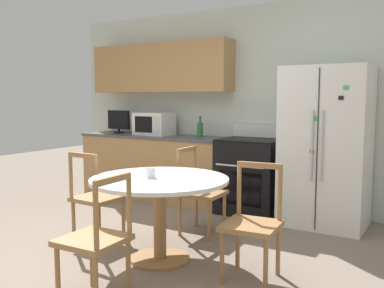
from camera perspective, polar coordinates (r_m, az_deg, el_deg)
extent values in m
plane|color=gray|center=(3.83, -12.02, -15.73)|extent=(14.00, 14.00, 0.00)
cube|color=silver|center=(5.77, 6.05, 4.94)|extent=(5.20, 0.10, 2.60)
cube|color=#AD7F4C|center=(6.16, -4.27, 10.06)|extent=(2.19, 0.34, 0.68)
cube|color=#AD7F4C|center=(6.11, -4.93, -3.16)|extent=(2.19, 0.62, 0.86)
cube|color=#4C4C51|center=(6.05, -4.97, 1.05)|extent=(2.22, 0.64, 0.03)
cube|color=white|center=(4.96, 17.43, -0.36)|extent=(0.90, 0.72, 1.76)
cube|color=#333333|center=(4.61, 16.34, -0.80)|extent=(0.01, 0.01, 1.69)
cylinder|color=silver|center=(4.61, 15.72, -0.24)|extent=(0.02, 0.02, 0.74)
cylinder|color=silver|center=(4.58, 16.92, -0.31)|extent=(0.02, 0.02, 0.74)
cube|color=red|center=(4.63, 15.68, -0.96)|extent=(0.04, 0.01, 0.03)
cube|color=#3FB259|center=(4.52, 19.80, 7.09)|extent=(0.05, 0.01, 0.04)
cube|color=black|center=(4.53, 19.25, 5.83)|extent=(0.05, 0.01, 0.04)
cube|color=#3FB259|center=(4.59, 16.11, 3.27)|extent=(0.05, 0.01, 0.04)
cube|color=black|center=(5.35, 7.86, -4.34)|extent=(0.74, 0.64, 0.90)
cube|color=black|center=(5.08, 6.39, -5.93)|extent=(0.53, 0.01, 0.40)
cylinder|color=silver|center=(5.00, 6.30, -2.96)|extent=(0.61, 0.02, 0.02)
cube|color=black|center=(5.29, 7.94, 0.57)|extent=(0.74, 0.64, 0.02)
cube|color=white|center=(5.54, 9.14, 1.74)|extent=(0.74, 0.06, 0.16)
cube|color=white|center=(6.04, -5.07, 2.70)|extent=(0.51, 0.37, 0.31)
cube|color=black|center=(5.92, -6.50, 2.61)|extent=(0.29, 0.01, 0.22)
cube|color=silver|center=(5.79, -4.71, 2.55)|extent=(0.10, 0.01, 0.23)
cylinder|color=black|center=(6.47, -9.72, 1.55)|extent=(0.16, 0.16, 0.02)
cylinder|color=black|center=(6.47, -9.72, 1.82)|extent=(0.03, 0.03, 0.04)
cube|color=black|center=(6.46, -9.75, 3.22)|extent=(0.38, 0.05, 0.28)
cylinder|color=#2D6B38|center=(5.69, 1.08, 1.89)|extent=(0.08, 0.08, 0.19)
cylinder|color=#2D6B38|center=(5.68, 1.08, 3.23)|extent=(0.03, 0.03, 0.07)
cylinder|color=#262626|center=(5.68, 1.08, 3.67)|extent=(0.04, 0.04, 0.01)
cylinder|color=white|center=(3.71, -4.35, -4.75)|extent=(1.20, 1.20, 0.03)
cylinder|color=#9E7042|center=(3.79, -4.31, -10.03)|extent=(0.11, 0.11, 0.68)
cylinder|color=#9E7042|center=(3.90, -4.26, -14.99)|extent=(0.52, 0.52, 0.03)
cube|color=#9E7042|center=(4.49, 1.39, -6.59)|extent=(0.43, 0.43, 0.04)
cylinder|color=#9E7042|center=(4.61, 4.32, -9.12)|extent=(0.04, 0.04, 0.41)
cylinder|color=#9E7042|center=(4.32, 2.31, -10.19)|extent=(0.04, 0.04, 0.41)
cylinder|color=#9E7042|center=(4.77, 0.55, -8.60)|extent=(0.04, 0.04, 0.41)
cylinder|color=#9E7042|center=(4.48, -1.65, -9.57)|extent=(0.04, 0.04, 0.41)
cylinder|color=#9E7042|center=(4.68, 0.37, -3.00)|extent=(0.04, 0.04, 0.45)
cylinder|color=#9E7042|center=(4.39, -1.86, -3.62)|extent=(0.04, 0.04, 0.45)
cube|color=#9E7042|center=(4.50, -0.71, -0.73)|extent=(0.04, 0.35, 0.04)
cube|color=#9E7042|center=(3.42, 7.89, -10.75)|extent=(0.45, 0.45, 0.04)
cylinder|color=#9E7042|center=(3.29, 9.79, -15.63)|extent=(0.04, 0.04, 0.41)
cylinder|color=#9E7042|center=(3.39, 4.02, -14.84)|extent=(0.04, 0.04, 0.41)
cylinder|color=#9E7042|center=(3.60, 11.42, -13.71)|extent=(0.04, 0.04, 0.41)
cylinder|color=#9E7042|center=(3.69, 6.12, -13.08)|extent=(0.04, 0.04, 0.41)
cylinder|color=#9E7042|center=(3.48, 11.66, -6.32)|extent=(0.04, 0.04, 0.45)
cylinder|color=#9E7042|center=(3.58, 6.30, -5.88)|extent=(0.04, 0.04, 0.45)
cube|color=#9E7042|center=(3.49, 8.99, -2.81)|extent=(0.35, 0.06, 0.04)
cube|color=#9E7042|center=(4.38, -12.39, -7.06)|extent=(0.44, 0.44, 0.04)
cylinder|color=#9E7042|center=(4.67, -12.29, -9.07)|extent=(0.04, 0.04, 0.41)
cylinder|color=#9E7042|center=(4.44, -9.13, -9.82)|extent=(0.04, 0.04, 0.41)
cylinder|color=#9E7042|center=(4.44, -15.51, -9.94)|extent=(0.04, 0.04, 0.41)
cylinder|color=#9E7042|center=(4.20, -12.36, -10.80)|extent=(0.04, 0.04, 0.41)
cylinder|color=#9E7042|center=(4.33, -15.86, -3.99)|extent=(0.04, 0.04, 0.45)
cylinder|color=#9E7042|center=(4.08, -12.69, -4.52)|extent=(0.04, 0.04, 0.45)
cube|color=#9E7042|center=(4.17, -14.39, -1.48)|extent=(0.35, 0.05, 0.04)
cube|color=#9E7042|center=(3.14, -13.07, -12.37)|extent=(0.43, 0.43, 0.04)
cylinder|color=#9E7042|center=(3.22, -17.48, -16.30)|extent=(0.04, 0.04, 0.41)
cylinder|color=#9E7042|center=(3.45, -13.18, -14.65)|extent=(0.04, 0.04, 0.41)
cylinder|color=#9E7042|center=(3.00, -12.73, -17.92)|extent=(0.04, 0.04, 0.41)
cylinder|color=#9E7042|center=(3.24, -8.49, -15.95)|extent=(0.04, 0.04, 0.41)
cylinder|color=#9E7042|center=(2.83, -12.70, -9.28)|extent=(0.04, 0.04, 0.45)
cylinder|color=#9E7042|center=(3.08, -8.38, -7.89)|extent=(0.04, 0.04, 0.45)
cube|color=#9E7042|center=(2.91, -10.52, -4.65)|extent=(0.05, 0.35, 0.04)
cylinder|color=silver|center=(3.70, -5.52, -3.84)|extent=(0.09, 0.09, 0.09)
cylinder|color=#4C8C59|center=(3.71, -5.51, -4.14)|extent=(0.07, 0.07, 0.05)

